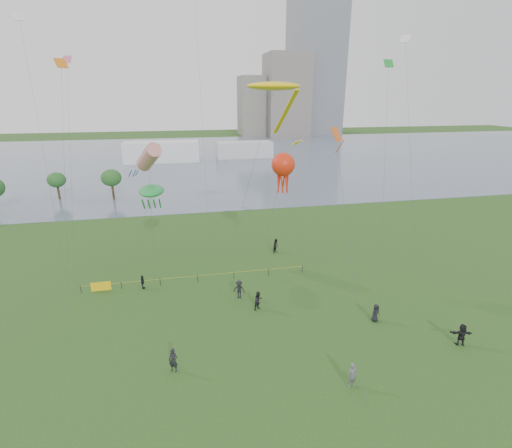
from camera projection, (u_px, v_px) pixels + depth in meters
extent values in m
plane|color=#1D3E13|center=(282.00, 366.00, 28.08)|extent=(400.00, 400.00, 0.00)
cube|color=slate|center=(201.00, 158.00, 120.55)|extent=(400.00, 120.00, 0.08)
cube|color=slate|center=(318.00, 4.00, 175.29)|extent=(24.00, 24.00, 120.00)
cube|color=slate|center=(286.00, 95.00, 180.28)|extent=(20.00, 20.00, 38.00)
cube|color=slate|center=(256.00, 106.00, 184.85)|extent=(16.00, 18.00, 28.00)
cube|color=white|center=(162.00, 152.00, 112.68)|extent=(22.00, 8.00, 6.00)
cube|color=silver|center=(244.00, 150.00, 120.52)|extent=(18.00, 7.00, 5.00)
cylinder|color=#382A19|center=(113.00, 193.00, 72.10)|extent=(0.44, 0.44, 2.68)
ellipsoid|color=#2A6026|center=(111.00, 178.00, 71.11)|extent=(3.81, 3.81, 3.21)
cylinder|color=#382A19|center=(59.00, 193.00, 72.30)|extent=(0.44, 0.44, 2.40)
ellipsoid|color=#2A6026|center=(56.00, 180.00, 71.41)|extent=(3.42, 3.42, 2.88)
cylinder|color=black|center=(81.00, 289.00, 38.30)|extent=(0.07, 0.07, 0.85)
cylinder|color=black|center=(121.00, 286.00, 39.05)|extent=(0.07, 0.07, 0.85)
cylinder|color=black|center=(160.00, 282.00, 39.81)|extent=(0.07, 0.07, 0.85)
cylinder|color=black|center=(198.00, 278.00, 40.56)|extent=(0.07, 0.07, 0.85)
cylinder|color=black|center=(234.00, 275.00, 41.31)|extent=(0.07, 0.07, 0.85)
cylinder|color=black|center=(269.00, 272.00, 42.07)|extent=(0.07, 0.07, 0.85)
cylinder|color=black|center=(302.00, 269.00, 42.82)|extent=(0.07, 0.07, 0.85)
cylinder|color=yellow|center=(198.00, 276.00, 40.45)|extent=(24.00, 0.03, 0.03)
cube|color=yellow|center=(101.00, 286.00, 38.63)|extent=(2.00, 0.04, 1.00)
imported|color=#5A5D61|center=(352.00, 375.00, 25.82)|extent=(0.71, 0.49, 1.91)
imported|color=black|center=(259.00, 301.00, 35.20)|extent=(1.16, 1.09, 1.89)
imported|color=black|center=(239.00, 289.00, 37.20)|extent=(1.43, 1.19, 1.92)
imported|color=black|center=(143.00, 282.00, 39.04)|extent=(0.39, 0.91, 1.55)
imported|color=black|center=(376.00, 313.00, 33.41)|extent=(0.93, 0.72, 1.69)
imported|color=black|center=(462.00, 335.00, 30.19)|extent=(1.86, 1.01, 1.91)
imported|color=black|center=(173.00, 360.00, 27.27)|extent=(0.82, 0.70, 1.92)
imported|color=black|center=(276.00, 246.00, 48.03)|extent=(1.14, 1.14, 1.87)
cylinder|color=#3F3F42|center=(246.00, 194.00, 36.92)|extent=(6.64, 4.60, 20.25)
ellipsoid|color=yellow|center=(274.00, 86.00, 36.31)|extent=(5.42, 3.39, 0.85)
cube|color=yellow|center=(285.00, 114.00, 33.22)|extent=(0.36, 6.98, 4.09)
cube|color=yellow|center=(297.00, 142.00, 30.40)|extent=(0.95, 0.95, 0.42)
cylinder|color=#3F3F42|center=(151.00, 217.00, 42.25)|extent=(0.14, 6.98, 12.53)
cylinder|color=red|center=(149.00, 157.00, 43.41)|extent=(3.65, 5.10, 3.80)
cylinder|color=#1B38C2|center=(137.00, 173.00, 42.56)|extent=(0.60, 1.13, 0.88)
cylinder|color=#1B38C2|center=(135.00, 173.00, 42.86)|extent=(0.60, 1.13, 0.88)
cylinder|color=#1B38C2|center=(130.00, 173.00, 42.65)|extent=(0.60, 1.13, 0.88)
cylinder|color=#1B38C2|center=(130.00, 174.00, 42.21)|extent=(0.60, 1.13, 0.88)
cylinder|color=#1B38C2|center=(134.00, 174.00, 42.16)|extent=(0.60, 1.13, 0.88)
cylinder|color=#3F3F42|center=(138.00, 240.00, 39.24)|extent=(3.60, 3.09, 9.82)
ellipsoid|color=#1A8F36|center=(151.00, 191.00, 39.37)|extent=(2.62, 4.71, 0.92)
cylinder|color=#1A8F36|center=(143.00, 204.00, 38.07)|extent=(0.16, 1.79, 1.54)
cylinder|color=#1A8F36|center=(149.00, 204.00, 38.18)|extent=(0.16, 1.79, 1.54)
cylinder|color=#1A8F36|center=(154.00, 204.00, 38.28)|extent=(0.16, 1.79, 1.54)
cylinder|color=#1A8F36|center=(160.00, 203.00, 38.38)|extent=(0.16, 1.79, 1.54)
cylinder|color=#3F3F42|center=(268.00, 228.00, 38.61)|extent=(3.51, 2.08, 12.72)
sphere|color=red|center=(283.00, 165.00, 37.79)|extent=(2.41, 2.41, 2.41)
cylinder|color=red|center=(287.00, 180.00, 38.41)|extent=(0.18, 0.54, 2.60)
cylinder|color=red|center=(284.00, 179.00, 38.76)|extent=(0.49, 0.36, 2.61)
cylinder|color=red|center=(279.00, 179.00, 38.67)|extent=(0.49, 0.36, 2.61)
cylinder|color=red|center=(278.00, 180.00, 38.22)|extent=(0.18, 0.54, 2.60)
cylinder|color=red|center=(282.00, 181.00, 37.87)|extent=(0.49, 0.36, 2.61)
cylinder|color=red|center=(286.00, 181.00, 37.96)|extent=(0.49, 0.36, 2.61)
cylinder|color=#3F3F42|center=(349.00, 248.00, 29.24)|extent=(3.20, 15.43, 16.04)
cube|color=#DA5513|center=(337.00, 134.00, 34.02)|extent=(1.54, 1.54, 1.26)
cylinder|color=#DA5513|center=(340.00, 146.00, 33.52)|extent=(0.08, 1.58, 1.35)
cube|color=#E5598C|center=(67.00, 59.00, 38.96)|extent=(1.04, 1.00, 0.76)
cube|color=white|center=(405.00, 39.00, 36.88)|extent=(0.93, 0.60, 0.76)
cube|color=#198C2D|center=(389.00, 63.00, 35.72)|extent=(0.97, 0.68, 0.76)
cube|color=orange|center=(61.00, 63.00, 29.83)|extent=(1.05, 0.91, 0.76)
cube|color=white|center=(19.00, 17.00, 34.73)|extent=(1.01, 0.76, 0.76)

